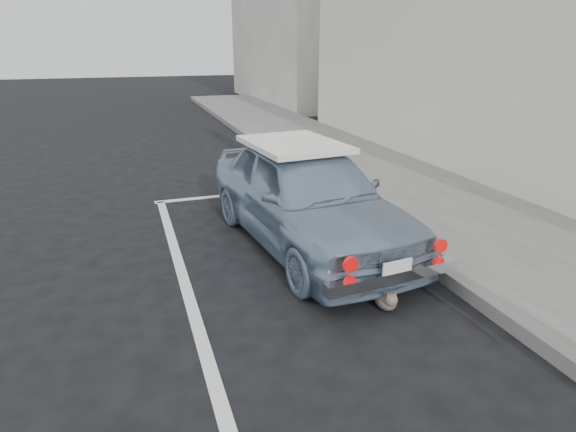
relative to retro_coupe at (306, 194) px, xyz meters
name	(u,v)px	position (x,y,z in m)	size (l,w,h in m)	color
building_far	(296,7)	(5.56, 15.92, 3.33)	(3.50, 10.00, 8.00)	#B3ADA2
pline_front	(242,194)	(-0.29, 2.42, -0.67)	(3.00, 0.12, 0.01)	silver
pline_side	(190,302)	(-1.69, -1.08, -0.67)	(0.12, 7.00, 0.01)	silver
retro_coupe	(306,194)	(0.00, 0.00, 0.00)	(1.95, 4.05, 1.33)	#778EA6
cat	(386,298)	(0.15, -1.85, -0.56)	(0.26, 0.47, 0.25)	#706355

